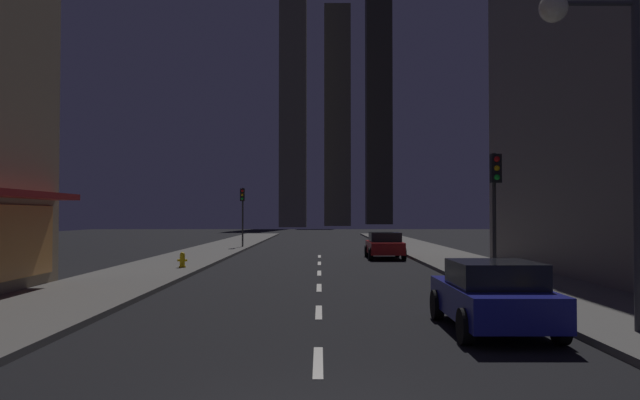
% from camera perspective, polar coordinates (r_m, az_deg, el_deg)
% --- Properties ---
extents(ground_plane, '(78.00, 136.00, 0.10)m').
position_cam_1_polar(ground_plane, '(39.12, 0.02, -4.98)').
color(ground_plane, black).
extents(sidewalk_right, '(4.00, 76.00, 0.15)m').
position_cam_1_polar(sidewalk_right, '(39.73, 10.21, -4.72)').
color(sidewalk_right, '#605E59').
rests_on(sidewalk_right, ground).
extents(sidewalk_left, '(4.00, 76.00, 0.15)m').
position_cam_1_polar(sidewalk_left, '(39.74, -10.16, -4.72)').
color(sidewalk_left, '#605E59').
rests_on(sidewalk_left, ground).
extents(lane_marking_center, '(0.16, 33.40, 0.01)m').
position_cam_1_polar(lane_marking_center, '(20.78, -0.02, -8.00)').
color(lane_marking_center, silver).
rests_on(lane_marking_center, ground).
extents(skyscraper_distant_tall, '(5.42, 6.18, 54.27)m').
position_cam_1_polar(skyscraper_distant_tall, '(129.52, -2.40, 9.62)').
color(skyscraper_distant_tall, '#645F4B').
rests_on(skyscraper_distant_tall, ground).
extents(skyscraper_distant_mid, '(5.90, 5.02, 49.80)m').
position_cam_1_polar(skyscraper_distant_mid, '(142.76, 1.65, 7.68)').
color(skyscraper_distant_mid, '#4F4B3B').
rests_on(skyscraper_distant_mid, ground).
extents(skyscraper_distant_short, '(6.79, 5.88, 75.99)m').
position_cam_1_polar(skyscraper_distant_short, '(170.32, 5.43, 10.68)').
color(skyscraper_distant_short, '#302E24').
rests_on(skyscraper_distant_short, ground).
extents(car_parked_near, '(1.98, 4.24, 1.45)m').
position_cam_1_polar(car_parked_near, '(13.54, 15.52, -8.36)').
color(car_parked_near, navy).
rests_on(car_parked_near, ground).
extents(car_parked_far, '(1.98, 4.24, 1.45)m').
position_cam_1_polar(car_parked_far, '(34.79, 5.97, -4.11)').
color(car_parked_far, '#B21919').
rests_on(car_parked_far, ground).
extents(fire_hydrant_far_left, '(0.42, 0.30, 0.65)m').
position_cam_1_polar(fire_hydrant_far_left, '(27.68, -12.36, -5.38)').
color(fire_hydrant_far_left, gold).
rests_on(fire_hydrant_far_left, sidewalk_left).
extents(traffic_light_near_right, '(0.32, 0.48, 4.20)m').
position_cam_1_polar(traffic_light_near_right, '(20.24, 15.74, 0.91)').
color(traffic_light_near_right, '#2D2D2D').
rests_on(traffic_light_near_right, sidewalk_right).
extents(traffic_light_far_left, '(0.32, 0.48, 4.20)m').
position_cam_1_polar(traffic_light_far_left, '(44.91, -7.01, -0.37)').
color(traffic_light_far_left, '#2D2D2D').
rests_on(traffic_light_far_left, sidewalk_left).
extents(street_lamp_right, '(1.96, 0.56, 6.58)m').
position_cam_1_polar(street_lamp_right, '(13.53, 23.75, 10.11)').
color(street_lamp_right, '#38383D').
rests_on(street_lamp_right, sidewalk_right).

